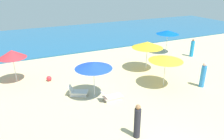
# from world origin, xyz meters

# --- Properties ---
(ocean) EXTENTS (60.00, 14.61, 0.12)m
(ocean) POSITION_xyz_m (0.00, 22.69, 0.06)
(ocean) COLOR #226291
(ocean) RESTS_ON ground_plane
(umbrella_2) EXTENTS (1.88, 1.88, 2.38)m
(umbrella_2) POSITION_xyz_m (-5.18, 10.86, 2.10)
(umbrella_2) COLOR silver
(umbrella_2) RESTS_ON ground_plane
(umbrella_3) EXTENTS (2.25, 2.25, 2.30)m
(umbrella_3) POSITION_xyz_m (-0.90, 6.41, 2.11)
(umbrella_3) COLOR silver
(umbrella_3) RESTS_ON ground_plane
(lounge_chair_3_0) EXTENTS (1.35, 1.09, 0.66)m
(lounge_chair_3_0) POSITION_xyz_m (-1.81, 7.08, 0.25)
(lounge_chair_3_0) COLOR silver
(lounge_chair_3_0) RESTS_ON ground_plane
(lounge_chair_3_1) EXTENTS (1.33, 0.59, 0.64)m
(lounge_chair_3_1) POSITION_xyz_m (-0.13, 5.61, 0.23)
(lounge_chair_3_1) COLOR silver
(lounge_chair_3_1) RESTS_ON ground_plane
(umbrella_4) EXTENTS (2.22, 2.22, 2.29)m
(umbrella_4) POSITION_xyz_m (8.91, 11.83, 2.10)
(umbrella_4) COLOR silver
(umbrella_4) RESTS_ON ground_plane
(umbrella_5) EXTENTS (2.30, 2.30, 2.19)m
(umbrella_5) POSITION_xyz_m (3.98, 5.87, 2.01)
(umbrella_5) COLOR silver
(umbrella_5) RESTS_ON ground_plane
(umbrella_6) EXTENTS (2.46, 2.46, 2.34)m
(umbrella_6) POSITION_xyz_m (4.56, 8.89, 2.10)
(umbrella_6) COLOR silver
(umbrella_6) RESTS_ON ground_plane
(beachgoer_0) EXTENTS (0.47, 0.47, 1.75)m
(beachgoer_0) POSITION_xyz_m (6.25, 4.62, 0.83)
(beachgoer_0) COLOR #2E85D6
(beachgoer_0) RESTS_ON ground_plane
(beachgoer_2) EXTENTS (0.33, 0.33, 1.71)m
(beachgoer_2) POSITION_xyz_m (-0.48, 2.08, 0.82)
(beachgoer_2) COLOR #262630
(beachgoer_2) RESTS_ON ground_plane
(beachgoer_4) EXTENTS (0.47, 0.47, 1.70)m
(beachgoer_4) POSITION_xyz_m (10.39, 9.85, 0.79)
(beachgoer_4) COLOR #1E90D7
(beachgoer_4) RESTS_ON ground_plane
(cooler_box_0) EXTENTS (0.56, 0.35, 0.30)m
(cooler_box_0) POSITION_xyz_m (6.92, 9.70, 0.15)
(cooler_box_0) COLOR red
(cooler_box_0) RESTS_ON ground_plane
(beach_ball_1) EXTENTS (0.37, 0.37, 0.37)m
(beach_ball_1) POSITION_xyz_m (-3.05, 10.04, 0.19)
(beach_ball_1) COLOR red
(beach_ball_1) RESTS_ON ground_plane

